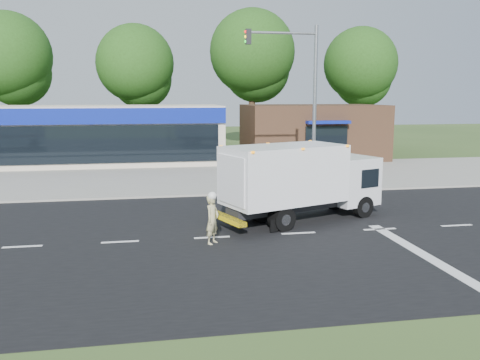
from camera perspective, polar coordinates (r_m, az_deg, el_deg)
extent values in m
plane|color=#385123|center=(17.71, 6.56, -6.00)|extent=(120.00, 120.00, 0.00)
cube|color=black|center=(17.71, 6.56, -5.98)|extent=(60.00, 14.00, 0.02)
cube|color=gray|center=(25.46, 1.30, -1.02)|extent=(60.00, 2.40, 0.12)
cube|color=gray|center=(31.10, -0.80, 0.82)|extent=(60.00, 9.00, 0.02)
cube|color=silver|center=(17.48, -23.24, -6.88)|extent=(1.20, 0.15, 0.01)
cube|color=silver|center=(17.03, -13.31, -6.77)|extent=(1.20, 0.15, 0.01)
cube|color=silver|center=(17.11, -3.17, -6.44)|extent=(1.20, 0.15, 0.01)
cube|color=silver|center=(17.71, 6.56, -5.94)|extent=(1.20, 0.15, 0.01)
cube|color=silver|center=(18.77, 15.41, -5.34)|extent=(1.20, 0.15, 0.01)
cube|color=silver|center=(20.22, 23.14, -4.71)|extent=(1.20, 0.15, 0.01)
cube|color=silver|center=(16.22, 19.98, -7.92)|extent=(0.40, 7.00, 0.01)
cube|color=black|center=(18.88, 4.93, -3.05)|extent=(4.47, 2.40, 0.31)
cube|color=silver|center=(20.71, 12.06, 0.02)|extent=(2.34, 2.41, 1.86)
cube|color=black|center=(21.25, 13.75, 0.68)|extent=(0.72, 1.62, 0.80)
cube|color=white|center=(18.65, 4.98, 0.68)|extent=(4.90, 3.56, 2.09)
cube|color=silver|center=(17.46, -1.00, -0.04)|extent=(0.68, 1.68, 1.69)
cube|color=yellow|center=(17.65, -1.44, -4.35)|extent=(1.04, 2.10, 0.16)
cube|color=orange|center=(18.52, 5.03, 3.80)|extent=(4.75, 3.53, 0.07)
cylinder|color=black|center=(21.52, 10.54, -2.15)|extent=(0.89, 0.55, 0.85)
cylinder|color=black|center=(20.32, 13.67, -2.95)|extent=(0.89, 0.55, 0.85)
cylinder|color=black|center=(19.30, 1.88, -3.34)|extent=(0.89, 0.55, 0.85)
cylinder|color=black|center=(17.87, 4.95, -4.42)|extent=(0.89, 0.55, 0.85)
imported|color=tan|center=(16.25, -3.12, -4.46)|extent=(0.65, 0.69, 1.59)
sphere|color=white|center=(16.09, -3.14, -1.81)|extent=(0.28, 0.28, 0.28)
cube|color=beige|center=(36.66, -16.45, 4.89)|extent=(18.00, 6.00, 4.00)
cube|color=navy|center=(33.56, -17.13, 6.86)|extent=(18.00, 0.30, 1.00)
cube|color=black|center=(33.68, -16.98, 3.80)|extent=(17.00, 0.12, 2.40)
cube|color=#382316|center=(38.35, 8.14, 5.37)|extent=(10.00, 6.00, 4.00)
cube|color=navy|center=(35.37, 9.75, 6.44)|extent=(3.00, 1.20, 0.20)
cube|color=black|center=(35.51, 9.66, 4.19)|extent=(3.00, 0.12, 2.20)
cylinder|color=gray|center=(25.23, 8.37, 7.79)|extent=(0.18, 0.18, 8.00)
cylinder|color=gray|center=(24.91, 4.71, 16.14)|extent=(3.40, 0.12, 0.12)
cube|color=black|center=(24.53, 0.94, 15.80)|extent=(0.25, 0.25, 0.70)
cylinder|color=#332114|center=(45.71, -24.28, 7.39)|extent=(0.56, 0.56, 7.35)
sphere|color=#214814|center=(45.80, -24.65, 12.64)|extent=(6.93, 6.93, 6.93)
sphere|color=#214814|center=(46.10, -23.76, 10.97)|extent=(5.46, 5.46, 5.46)
cylinder|color=#332114|center=(44.37, -11.53, 7.67)|extent=(0.56, 0.56, 6.86)
sphere|color=#214814|center=(44.43, -11.71, 12.73)|extent=(6.47, 6.47, 6.47)
sphere|color=#214814|center=(44.86, -10.98, 11.09)|extent=(5.10, 5.10, 5.10)
cylinder|color=#332114|center=(45.24, 1.35, 8.51)|extent=(0.56, 0.56, 7.84)
sphere|color=#214814|center=(45.38, 1.37, 14.18)|extent=(7.39, 7.39, 7.39)
sphere|color=#214814|center=(45.88, 1.86, 12.30)|extent=(5.82, 5.82, 5.82)
cylinder|color=#332114|center=(48.23, 13.19, 7.83)|extent=(0.56, 0.56, 7.00)
sphere|color=#214814|center=(48.30, 13.37, 12.58)|extent=(6.60, 6.60, 6.60)
sphere|color=#214814|center=(48.90, 13.62, 11.00)|extent=(5.20, 5.20, 5.20)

